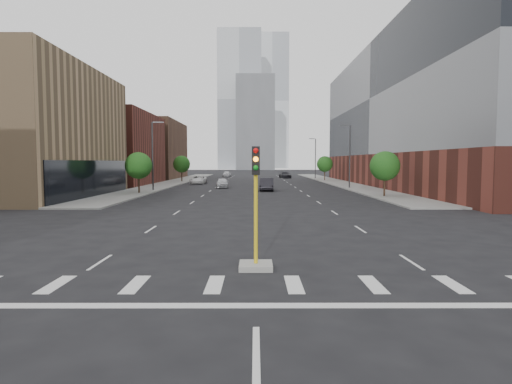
{
  "coord_description": "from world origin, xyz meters",
  "views": [
    {
      "loc": [
        -0.02,
        -6.23,
        3.86
      ],
      "look_at": [
        0.01,
        12.97,
        2.5
      ],
      "focal_mm": 30.0,
      "sensor_mm": 36.0,
      "label": 1
    }
  ],
  "objects_px": {
    "car_far_left": "(198,180)",
    "car_distant": "(227,174)",
    "car_mid_right": "(267,184)",
    "car_deep_right": "(285,175)",
    "median_traffic_signal": "(256,242)",
    "car_near_left": "(222,183)"
  },
  "relations": [
    {
      "from": "car_distant",
      "to": "car_mid_right",
      "type": "bearing_deg",
      "value": -75.77
    },
    {
      "from": "median_traffic_signal",
      "to": "car_far_left",
      "type": "height_order",
      "value": "median_traffic_signal"
    },
    {
      "from": "median_traffic_signal",
      "to": "car_far_left",
      "type": "relative_size",
      "value": 0.83
    },
    {
      "from": "car_mid_right",
      "to": "car_distant",
      "type": "distance_m",
      "value": 52.37
    },
    {
      "from": "car_far_left",
      "to": "car_distant",
      "type": "height_order",
      "value": "car_distant"
    },
    {
      "from": "median_traffic_signal",
      "to": "car_distant",
      "type": "height_order",
      "value": "median_traffic_signal"
    },
    {
      "from": "car_near_left",
      "to": "car_deep_right",
      "type": "height_order",
      "value": "car_deep_right"
    },
    {
      "from": "car_deep_right",
      "to": "car_distant",
      "type": "xyz_separation_m",
      "value": [
        -14.27,
        7.72,
        -0.03
      ]
    },
    {
      "from": "median_traffic_signal",
      "to": "car_near_left",
      "type": "bearing_deg",
      "value": 95.85
    },
    {
      "from": "car_deep_right",
      "to": "car_near_left",
      "type": "bearing_deg",
      "value": -116.09
    },
    {
      "from": "car_far_left",
      "to": "car_distant",
      "type": "xyz_separation_m",
      "value": [
        2.66,
        34.22,
        0.0
      ]
    },
    {
      "from": "car_near_left",
      "to": "median_traffic_signal",
      "type": "bearing_deg",
      "value": -88.61
    },
    {
      "from": "median_traffic_signal",
      "to": "car_deep_right",
      "type": "xyz_separation_m",
      "value": [
        6.99,
        85.64,
        -0.2
      ]
    },
    {
      "from": "car_mid_right",
      "to": "car_deep_right",
      "type": "distance_m",
      "value": 44.25
    },
    {
      "from": "car_near_left",
      "to": "car_far_left",
      "type": "height_order",
      "value": "car_near_left"
    },
    {
      "from": "median_traffic_signal",
      "to": "car_mid_right",
      "type": "bearing_deg",
      "value": 87.94
    },
    {
      "from": "car_mid_right",
      "to": "car_deep_right",
      "type": "relative_size",
      "value": 0.98
    },
    {
      "from": "car_far_left",
      "to": "car_deep_right",
      "type": "xyz_separation_m",
      "value": [
        16.93,
        26.51,
        0.04
      ]
    },
    {
      "from": "median_traffic_signal",
      "to": "car_mid_right",
      "type": "height_order",
      "value": "median_traffic_signal"
    },
    {
      "from": "median_traffic_signal",
      "to": "car_near_left",
      "type": "height_order",
      "value": "median_traffic_signal"
    },
    {
      "from": "car_far_left",
      "to": "car_distant",
      "type": "relative_size",
      "value": 1.22
    },
    {
      "from": "median_traffic_signal",
      "to": "car_near_left",
      "type": "xyz_separation_m",
      "value": [
        -4.91,
        47.9,
        -0.24
      ]
    }
  ]
}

